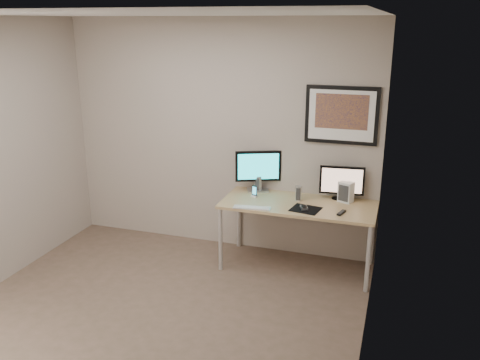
{
  "coord_description": "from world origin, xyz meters",
  "views": [
    {
      "loc": [
        1.95,
        -3.57,
        2.55
      ],
      "look_at": [
        0.44,
        1.1,
        1.01
      ],
      "focal_mm": 38.0,
      "sensor_mm": 36.0,
      "label": 1
    }
  ],
  "objects": [
    {
      "name": "floor",
      "position": [
        0.0,
        0.0,
        0.0
      ],
      "size": [
        3.6,
        3.6,
        0.0
      ],
      "primitive_type": "plane",
      "color": "brown",
      "rests_on": "ground"
    },
    {
      "name": "room",
      "position": [
        0.0,
        0.45,
        1.64
      ],
      "size": [
        3.6,
        3.6,
        3.6
      ],
      "color": "white",
      "rests_on": "ground"
    },
    {
      "name": "desk",
      "position": [
        1.0,
        1.35,
        0.66
      ],
      "size": [
        1.6,
        0.7,
        0.73
      ],
      "color": "tan",
      "rests_on": "floor"
    },
    {
      "name": "framed_art",
      "position": [
        1.35,
        1.68,
        1.62
      ],
      "size": [
        0.75,
        0.04,
        0.6
      ],
      "color": "black",
      "rests_on": "room"
    },
    {
      "name": "monitor_large",
      "position": [
        0.48,
        1.61,
        0.99
      ],
      "size": [
        0.48,
        0.24,
        0.46
      ],
      "rotation": [
        0.0,
        0.0,
        0.4
      ],
      "color": "silver",
      "rests_on": "desk"
    },
    {
      "name": "monitor_tv",
      "position": [
        1.4,
        1.61,
        0.93
      ],
      "size": [
        0.47,
        0.13,
        0.37
      ],
      "rotation": [
        0.0,
        0.0,
        0.11
      ],
      "color": "black",
      "rests_on": "desk"
    },
    {
      "name": "speaker_left",
      "position": [
        0.49,
        1.62,
        0.82
      ],
      "size": [
        0.08,
        0.08,
        0.17
      ],
      "primitive_type": "cylinder",
      "rotation": [
        0.0,
        0.0,
        -0.26
      ],
      "color": "silver",
      "rests_on": "desk"
    },
    {
      "name": "speaker_right",
      "position": [
        0.98,
        1.44,
        0.81
      ],
      "size": [
        0.07,
        0.07,
        0.16
      ],
      "primitive_type": "cylinder",
      "rotation": [
        0.0,
        0.0,
        0.12
      ],
      "color": "silver",
      "rests_on": "desk"
    },
    {
      "name": "phone_dock",
      "position": [
        0.5,
        1.41,
        0.79
      ],
      "size": [
        0.07,
        0.07,
        0.13
      ],
      "primitive_type": "cube",
      "rotation": [
        0.0,
        0.0,
        -0.23
      ],
      "color": "black",
      "rests_on": "desk"
    },
    {
      "name": "keyboard",
      "position": [
        0.58,
        1.06,
        0.74
      ],
      "size": [
        0.39,
        0.15,
        0.01
      ],
      "primitive_type": "cube",
      "rotation": [
        0.0,
        0.0,
        0.12
      ],
      "color": "silver",
      "rests_on": "desk"
    },
    {
      "name": "mousepad",
      "position": [
        1.1,
        1.2,
        0.73
      ],
      "size": [
        0.32,
        0.3,
        0.0
      ],
      "primitive_type": "cube",
      "rotation": [
        0.0,
        0.0,
        -0.17
      ],
      "color": "black",
      "rests_on": "desk"
    },
    {
      "name": "mouse",
      "position": [
        1.08,
        1.21,
        0.75
      ],
      "size": [
        0.1,
        0.13,
        0.04
      ],
      "primitive_type": "ellipsoid",
      "rotation": [
        0.0,
        0.0,
        0.39
      ],
      "color": "black",
      "rests_on": "mousepad"
    },
    {
      "name": "remote",
      "position": [
        1.46,
        1.19,
        0.74
      ],
      "size": [
        0.08,
        0.16,
        0.02
      ],
      "primitive_type": "cube",
      "rotation": [
        0.0,
        0.0,
        -0.25
      ],
      "color": "black",
      "rests_on": "desk"
    },
    {
      "name": "fan_unit",
      "position": [
        1.46,
        1.55,
        0.84
      ],
      "size": [
        0.17,
        0.15,
        0.22
      ],
      "primitive_type": "cube",
      "rotation": [
        0.0,
        0.0,
        -0.41
      ],
      "color": "silver",
      "rests_on": "desk"
    }
  ]
}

